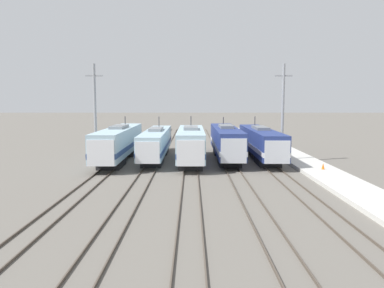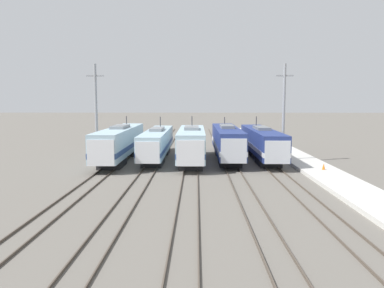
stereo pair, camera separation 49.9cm
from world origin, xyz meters
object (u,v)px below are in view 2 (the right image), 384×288
at_px(catenary_tower_left, 96,112).
at_px(traffic_cone, 324,166).
at_px(locomotive_far_right, 262,143).
at_px(catenary_tower_right, 284,112).
at_px(locomotive_center_left, 157,143).
at_px(locomotive_center_right, 227,142).
at_px(locomotive_far_left, 120,143).
at_px(locomotive_center, 192,144).

xyz_separation_m(catenary_tower_left, traffic_cone, (24.98, -6.61, -5.33)).
distance_m(locomotive_far_right, catenary_tower_right, 5.10).
relative_size(locomotive_center_left, locomotive_center_right, 1.05).
xyz_separation_m(locomotive_far_left, catenary_tower_right, (19.77, -1.05, 3.78)).
xyz_separation_m(locomotive_center_left, catenary_tower_right, (15.34, -2.44, 3.97)).
height_order(locomotive_center_right, locomotive_far_right, locomotive_far_right).
relative_size(locomotive_far_left, traffic_cone, 29.62).
xyz_separation_m(locomotive_center_right, catenary_tower_left, (-15.81, -2.15, 3.80)).
bearing_deg(locomotive_center_left, locomotive_center_right, -1.87).
height_order(catenary_tower_left, traffic_cone, catenary_tower_left).
bearing_deg(locomotive_center_left, locomotive_far_right, 0.59).
distance_m(locomotive_far_right, traffic_cone, 10.43).
distance_m(locomotive_center_left, locomotive_far_right, 13.30).
bearing_deg(locomotive_far_left, locomotive_center_left, 17.34).
relative_size(locomotive_far_right, traffic_cone, 29.91).
height_order(locomotive_far_left, traffic_cone, locomotive_far_left).
xyz_separation_m(locomotive_center_left, locomotive_center_right, (8.86, -0.29, 0.17)).
bearing_deg(locomotive_center_left, catenary_tower_left, -160.67).
bearing_deg(catenary_tower_right, locomotive_center, -177.22).
distance_m(locomotive_far_left, locomotive_far_right, 17.79).
relative_size(locomotive_far_left, locomotive_center, 1.20).
distance_m(locomotive_far_left, traffic_cone, 23.79).
height_order(locomotive_far_left, locomotive_center, locomotive_center).
relative_size(locomotive_center_left, catenary_tower_right, 1.64).
bearing_deg(locomotive_center_right, locomotive_far_left, -175.30).
height_order(locomotive_center_right, catenary_tower_right, catenary_tower_right).
height_order(locomotive_center_right, catenary_tower_left, catenary_tower_left).
relative_size(locomotive_far_left, catenary_tower_left, 1.65).
bearing_deg(traffic_cone, locomotive_far_right, 117.34).
bearing_deg(traffic_cone, locomotive_center_left, 153.38).
bearing_deg(locomotive_center, catenary_tower_left, 177.33).
relative_size(locomotive_center, locomotive_far_right, 0.82).
bearing_deg(locomotive_center, catenary_tower_right, 2.78).
bearing_deg(catenary_tower_right, locomotive_center_left, 170.98).
height_order(locomotive_center_left, catenary_tower_left, catenary_tower_left).
xyz_separation_m(catenary_tower_left, catenary_tower_right, (22.28, 0.00, 0.00)).
bearing_deg(locomotive_far_right, catenary_tower_left, -172.76).
distance_m(catenary_tower_left, catenary_tower_right, 22.28).
relative_size(locomotive_center_right, catenary_tower_left, 1.56).
xyz_separation_m(locomotive_center_right, locomotive_far_right, (4.43, 0.43, -0.10)).
xyz_separation_m(locomotive_center, catenary_tower_left, (-11.37, 0.53, 3.80)).
xyz_separation_m(locomotive_far_left, catenary_tower_left, (-2.51, -1.05, 3.78)).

